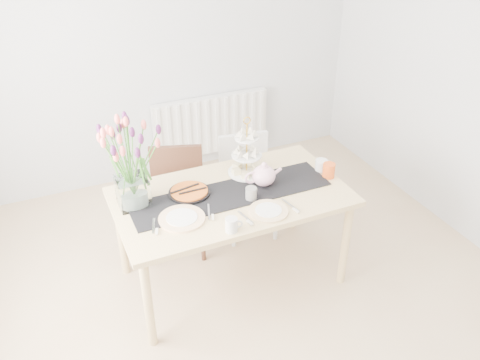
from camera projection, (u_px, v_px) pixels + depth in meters
name	position (u px, v px, depth m)	size (l,w,h in m)	color
room_shell	(265.00, 157.00, 2.82)	(4.50, 4.50, 4.50)	tan
radiator	(211.00, 125.00, 5.15)	(1.20, 0.08, 0.60)	white
dining_table	(231.00, 203.00, 3.54)	(1.60, 0.90, 0.75)	#D7B574
chair_brown	(178.00, 192.00, 4.01)	(0.52, 0.52, 0.84)	#3D2216
chair_white	(247.00, 177.00, 4.21)	(0.47, 0.47, 0.83)	silver
table_runner	(231.00, 194.00, 3.50)	(1.40, 0.35, 0.01)	black
tulip_vase	(127.00, 151.00, 3.19)	(0.73, 0.73, 0.63)	silver
cake_stand	(247.00, 160.00, 3.68)	(0.28, 0.28, 0.40)	gold
teapot	(264.00, 176.00, 3.55)	(0.27, 0.22, 0.17)	silver
cream_jug	(321.00, 165.00, 3.75)	(0.09, 0.09, 0.09)	silver
tart_tin	(189.00, 193.00, 3.49)	(0.29, 0.29, 0.03)	black
mug_grey	(251.00, 194.00, 3.42)	(0.08, 0.08, 0.09)	gray
mug_white	(231.00, 225.00, 3.12)	(0.08, 0.08, 0.09)	silver
mug_orange	(329.00, 170.00, 3.67)	(0.09, 0.09, 0.11)	#EF581A
plate_left	(182.00, 218.00, 3.25)	(0.30, 0.30, 0.02)	white
plate_right	(268.00, 211.00, 3.32)	(0.26, 0.26, 0.01)	white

